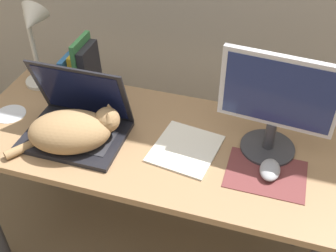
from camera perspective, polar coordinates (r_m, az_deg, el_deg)
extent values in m
cube|color=#93704C|center=(1.56, -2.60, -1.98)|extent=(1.36, 0.59, 0.03)
cylinder|color=#38383D|center=(2.19, -15.99, -1.58)|extent=(0.04, 0.04, 0.69)
cylinder|color=#38383D|center=(1.94, 18.37, -8.85)|extent=(0.04, 0.04, 0.69)
cube|color=black|center=(1.58, -12.47, -1.34)|extent=(0.36, 0.27, 0.02)
cube|color=#28282D|center=(1.56, -12.73, -1.36)|extent=(0.30, 0.14, 0.00)
cube|color=black|center=(1.56, -11.66, 4.50)|extent=(0.36, 0.09, 0.25)
cube|color=#0F1433|center=(1.55, -11.73, 4.37)|extent=(0.33, 0.08, 0.22)
ellipsoid|color=#99754C|center=(1.51, -13.16, -0.74)|extent=(0.33, 0.28, 0.14)
sphere|color=#99754C|center=(1.49, -8.24, 0.85)|extent=(0.09, 0.09, 0.09)
cone|color=#99754C|center=(1.49, -8.02, 2.48)|extent=(0.04, 0.04, 0.03)
cone|color=#99754C|center=(1.45, -8.13, 1.28)|extent=(0.04, 0.04, 0.03)
cylinder|color=#99754C|center=(1.56, -18.88, -2.79)|extent=(0.11, 0.13, 0.03)
cylinder|color=#333338|center=(1.54, 13.30, -2.88)|extent=(0.19, 0.19, 0.01)
cylinder|color=#333338|center=(1.50, 13.64, -1.22)|extent=(0.04, 0.04, 0.11)
cube|color=#B2B2B7|center=(1.39, 14.78, 4.49)|extent=(0.38, 0.06, 0.26)
cube|color=navy|center=(1.38, 14.78, 4.20)|extent=(0.35, 0.04, 0.23)
cube|color=brown|center=(1.45, 13.12, -6.35)|extent=(0.26, 0.20, 0.00)
ellipsoid|color=#99999E|center=(1.44, 13.64, -5.79)|extent=(0.07, 0.10, 0.03)
cube|color=#285B93|center=(1.77, -12.83, 7.02)|extent=(0.03, 0.17, 0.19)
cube|color=gold|center=(1.75, -12.02, 7.06)|extent=(0.04, 0.12, 0.20)
cube|color=#387A42|center=(1.72, -11.36, 7.75)|extent=(0.02, 0.14, 0.26)
cube|color=#232328|center=(1.72, -10.45, 7.19)|extent=(0.04, 0.13, 0.23)
cylinder|color=beige|center=(1.91, -16.80, 5.86)|extent=(0.13, 0.13, 0.01)
cylinder|color=beige|center=(1.83, -17.74, 9.99)|extent=(0.02, 0.02, 0.30)
cone|color=beige|center=(1.71, -18.01, 13.56)|extent=(0.11, 0.13, 0.14)
cube|color=silver|center=(1.50, 2.39, -3.08)|extent=(0.25, 0.27, 0.01)
cylinder|color=silver|center=(1.77, -20.56, 1.54)|extent=(0.12, 0.12, 0.00)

